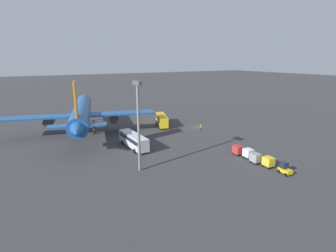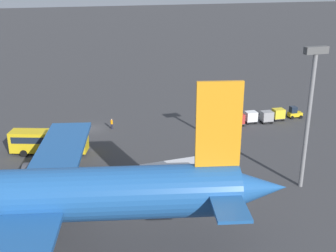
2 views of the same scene
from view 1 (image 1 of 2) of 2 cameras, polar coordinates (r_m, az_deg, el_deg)
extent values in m
plane|color=#38383A|center=(81.22, 6.36, -0.24)|extent=(600.00, 600.00, 0.00)
cylinder|color=#1E5193|center=(77.17, -18.28, 2.97)|extent=(38.74, 14.14, 4.68)
cone|color=#1E5193|center=(97.42, -17.73, 5.28)|extent=(6.09, 5.58, 4.45)
cone|color=#1E5193|center=(56.92, -19.22, -1.02)|extent=(6.94, 5.59, 4.21)
cube|color=#1E5193|center=(76.89, -26.70, 1.66)|extent=(9.30, 18.53, 0.44)
cube|color=#1E5193|center=(75.55, -9.76, 2.81)|extent=(9.30, 18.53, 0.44)
cube|color=orange|center=(58.99, -19.51, 5.53)|extent=(3.85, 1.31, 7.49)
cube|color=#1E5193|center=(59.67, -19.08, 0.15)|extent=(5.64, 12.46, 0.28)
cylinder|color=#38383D|center=(77.82, -24.49, 0.90)|extent=(5.15, 3.65, 2.57)
cylinder|color=#38383D|center=(76.80, -11.79, 1.75)|extent=(5.15, 3.65, 2.57)
cylinder|color=#38383D|center=(91.29, -17.68, 2.01)|extent=(0.50, 0.50, 3.74)
cylinder|color=black|center=(91.59, -17.62, 1.14)|extent=(1.00, 0.71, 0.90)
cylinder|color=#38383D|center=(76.43, -20.37, -0.56)|extent=(0.50, 0.50, 3.74)
cylinder|color=black|center=(76.79, -20.27, -1.58)|extent=(1.00, 0.71, 0.90)
cylinder|color=#38383D|center=(76.07, -15.81, -0.26)|extent=(0.50, 0.50, 3.74)
cylinder|color=black|center=(76.43, -15.74, -1.29)|extent=(1.00, 0.71, 0.90)
cube|color=gold|center=(82.10, -1.36, 1.38)|extent=(10.96, 6.09, 2.93)
cube|color=#192333|center=(81.98, -1.36, 1.73)|extent=(10.17, 5.83, 0.94)
cylinder|color=black|center=(85.48, -2.54, 0.93)|extent=(1.04, 0.63, 1.00)
cylinder|color=black|center=(85.82, -0.78, 0.99)|extent=(1.04, 0.63, 1.00)
cylinder|color=black|center=(79.06, -1.97, -0.19)|extent=(1.04, 0.63, 1.00)
cylinder|color=black|center=(79.42, -0.08, -0.11)|extent=(1.04, 0.63, 1.00)
cube|color=silver|center=(62.33, -7.53, -3.04)|extent=(11.67, 2.93, 2.86)
cube|color=#192333|center=(62.19, -7.55, -2.60)|extent=(10.75, 2.95, 0.91)
cylinder|color=black|center=(65.44, -9.86, -3.54)|extent=(1.01, 0.33, 1.00)
cylinder|color=black|center=(66.41, -7.67, -3.18)|extent=(1.01, 0.33, 1.00)
cylinder|color=black|center=(59.13, -7.29, -5.41)|extent=(1.01, 0.33, 1.00)
cylinder|color=black|center=(60.20, -4.91, -4.98)|extent=(1.01, 0.33, 1.00)
cube|color=gold|center=(53.05, 24.18, -8.84)|extent=(2.53, 1.55, 0.70)
cube|color=#192333|center=(52.97, 23.95, -7.79)|extent=(1.20, 1.28, 1.10)
cylinder|color=black|center=(53.21, 22.96, -9.05)|extent=(0.62, 0.28, 0.60)
cylinder|color=black|center=(54.18, 24.00, -8.74)|extent=(0.62, 0.28, 0.60)
cylinder|color=black|center=(52.18, 24.29, -9.66)|extent=(0.62, 0.28, 0.60)
cylinder|color=black|center=(53.17, 25.33, -9.32)|extent=(0.62, 0.28, 0.60)
cylinder|color=#1E1E2D|center=(77.79, 7.09, -0.60)|extent=(0.32, 0.32, 0.85)
cylinder|color=orange|center=(77.60, 7.11, -0.06)|extent=(0.38, 0.38, 0.65)
sphere|color=tan|center=(77.49, 7.12, 0.26)|extent=(0.24, 0.24, 0.24)
cube|color=#38383D|center=(54.93, 20.94, -7.98)|extent=(2.12, 1.83, 0.10)
cube|color=gold|center=(54.62, 21.02, -7.16)|extent=(2.02, 1.74, 1.60)
cylinder|color=black|center=(55.06, 19.88, -8.09)|extent=(0.37, 0.15, 0.36)
cylinder|color=black|center=(55.93, 20.83, -7.82)|extent=(0.37, 0.15, 0.36)
cylinder|color=black|center=(54.10, 21.02, -8.60)|extent=(0.37, 0.15, 0.36)
cylinder|color=black|center=(54.98, 21.96, -8.32)|extent=(0.37, 0.15, 0.36)
cube|color=#38383D|center=(56.07, 18.45, -7.30)|extent=(2.12, 1.83, 0.10)
cube|color=gray|center=(55.77, 18.52, -6.49)|extent=(2.02, 1.74, 1.60)
cylinder|color=black|center=(56.25, 17.42, -7.40)|extent=(0.37, 0.15, 0.36)
cylinder|color=black|center=(57.08, 18.38, -7.15)|extent=(0.37, 0.15, 0.36)
cylinder|color=black|center=(55.23, 18.48, -7.90)|extent=(0.37, 0.15, 0.36)
cylinder|color=black|center=(56.08, 19.44, -7.64)|extent=(0.37, 0.15, 0.36)
cube|color=#38383D|center=(58.25, 17.01, -6.36)|extent=(2.12, 1.83, 0.10)
cube|color=silver|center=(57.96, 17.07, -5.58)|extent=(2.02, 1.74, 1.60)
cylinder|color=black|center=(58.45, 16.03, -6.46)|extent=(0.37, 0.15, 0.36)
cylinder|color=black|center=(59.26, 16.97, -6.24)|extent=(0.37, 0.15, 0.36)
cylinder|color=black|center=(57.40, 17.02, -6.92)|extent=(0.37, 0.15, 0.36)
cylinder|color=black|center=(58.23, 17.96, -6.69)|extent=(0.37, 0.15, 0.36)
cube|color=#38383D|center=(59.69, 14.88, -5.70)|extent=(2.12, 1.83, 0.10)
cube|color=#B72D28|center=(59.41, 14.93, -4.93)|extent=(2.02, 1.74, 1.60)
cylinder|color=black|center=(59.92, 13.93, -5.79)|extent=(0.37, 0.15, 0.36)
cylinder|color=black|center=(60.70, 14.88, -5.59)|extent=(0.37, 0.15, 0.36)
cylinder|color=black|center=(58.83, 14.86, -6.24)|extent=(0.37, 0.15, 0.36)
cylinder|color=black|center=(59.63, 15.81, -6.02)|extent=(0.37, 0.15, 0.36)
cylinder|color=slate|center=(47.81, -6.41, -0.78)|extent=(0.50, 0.50, 15.97)
cube|color=#4C4C4C|center=(46.33, -6.70, 9.27)|extent=(2.80, 0.70, 0.80)
camera|label=2|loc=(74.87, -46.48, 12.73)|focal=45.00mm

